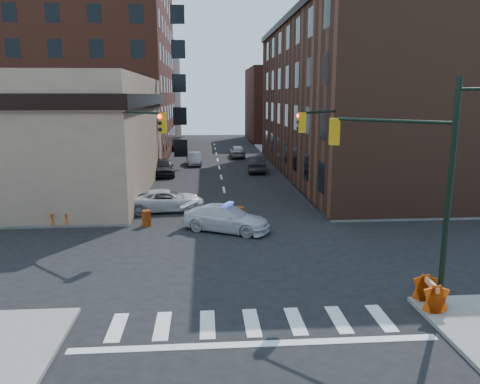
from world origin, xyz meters
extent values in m
plane|color=black|center=(0.00, 0.00, 0.00)|extent=(140.00, 140.00, 0.00)
cube|color=gray|center=(-23.00, 32.75, 0.07)|extent=(34.00, 54.50, 0.15)
cube|color=gray|center=(23.00, 32.75, 0.07)|extent=(34.00, 54.50, 0.15)
cube|color=#A18469|center=(-17.00, 16.50, 4.50)|extent=(22.00, 22.00, 9.00)
cube|color=#57281B|center=(-18.50, 40.00, 12.00)|extent=(25.00, 25.00, 24.00)
cube|color=#512F20|center=(13.00, 22.50, 7.00)|extent=(14.00, 34.00, 14.00)
cube|color=brown|center=(-16.00, 62.00, 8.00)|extent=(20.00, 18.00, 16.00)
cube|color=#57281B|center=(14.00, 58.00, 6.00)|extent=(16.00, 16.00, 12.00)
cylinder|color=black|center=(6.80, -6.30, 4.15)|extent=(0.20, 0.20, 8.00)
cylinder|color=black|center=(6.80, -6.30, 0.40)|extent=(0.44, 0.44, 0.50)
cylinder|color=black|center=(5.21, -4.71, 6.65)|extent=(3.27, 3.27, 0.12)
cube|color=#BF8C0C|center=(3.62, -3.12, 6.15)|extent=(0.35, 0.35, 1.05)
sphere|color=#FF0C05|center=(3.77, -2.96, 6.50)|extent=(0.22, 0.22, 0.22)
sphere|color=black|center=(3.77, -2.96, 6.17)|extent=(0.22, 0.22, 0.22)
sphere|color=black|center=(3.77, -2.96, 5.84)|extent=(0.22, 0.22, 0.22)
cylinder|color=black|center=(-6.80, 6.30, 4.15)|extent=(0.20, 0.20, 8.00)
cylinder|color=black|center=(-6.80, 6.30, 0.40)|extent=(0.44, 0.44, 0.50)
cylinder|color=black|center=(-5.21, 4.71, 6.65)|extent=(3.27, 3.27, 0.12)
cube|color=#BF8C0C|center=(-3.62, 3.12, 6.15)|extent=(0.35, 0.35, 1.05)
sphere|color=#FF0C05|center=(-3.77, 2.96, 6.50)|extent=(0.22, 0.22, 0.22)
sphere|color=black|center=(-3.77, 2.96, 6.17)|extent=(0.22, 0.22, 0.22)
sphere|color=black|center=(-3.77, 2.96, 5.84)|extent=(0.22, 0.22, 0.22)
cylinder|color=black|center=(6.80, 6.30, 4.15)|extent=(0.20, 0.20, 8.00)
cylinder|color=black|center=(6.80, 6.30, 0.40)|extent=(0.44, 0.44, 0.50)
cylinder|color=black|center=(5.21, 4.71, 6.65)|extent=(3.27, 3.27, 0.12)
cube|color=#BF8C0C|center=(3.62, 3.12, 6.15)|extent=(0.35, 0.35, 1.05)
sphere|color=#FF0C05|center=(3.46, 3.27, 6.50)|extent=(0.22, 0.22, 0.22)
sphere|color=black|center=(3.46, 3.27, 6.17)|extent=(0.22, 0.22, 0.22)
sphere|color=black|center=(3.46, 3.27, 5.84)|extent=(0.22, 0.22, 0.22)
cylinder|color=black|center=(7.50, 26.00, 1.45)|extent=(0.24, 0.24, 2.60)
sphere|color=brown|center=(7.50, 26.00, 3.50)|extent=(3.00, 3.00, 3.00)
cylinder|color=black|center=(7.50, 34.00, 1.45)|extent=(0.24, 0.24, 2.60)
sphere|color=brown|center=(7.50, 34.00, 3.50)|extent=(3.00, 3.00, 3.00)
imported|color=silver|center=(-0.34, 4.26, 0.73)|extent=(5.43, 4.07, 1.46)
imported|color=silver|center=(-4.09, 9.23, 0.71)|extent=(5.36, 2.97, 1.42)
imported|color=black|center=(-5.50, 23.34, 0.83)|extent=(2.56, 5.06, 1.65)
imported|color=gray|center=(-2.74, 30.05, 0.69)|extent=(1.87, 4.32, 1.38)
imported|color=black|center=(-5.50, 45.41, 0.81)|extent=(2.65, 5.70, 1.61)
imported|color=black|center=(3.66, 24.83, 0.79)|extent=(2.03, 4.93, 1.59)
imported|color=gray|center=(2.50, 36.11, 0.75)|extent=(1.81, 4.43, 1.51)
imported|color=black|center=(-9.82, 8.32, 1.02)|extent=(0.76, 0.68, 1.74)
imported|color=black|center=(-10.62, 8.52, 0.94)|extent=(0.95, 0.86, 1.59)
imported|color=#212832|center=(-9.90, 7.62, 1.00)|extent=(1.08, 0.76, 1.69)
cylinder|color=#E1500A|center=(0.43, 5.15, 0.57)|extent=(0.85, 0.85, 1.15)
cylinder|color=#CA5E09|center=(-4.99, 5.60, 0.47)|extent=(0.62, 0.62, 0.93)
camera|label=1|loc=(-1.50, -21.32, 7.56)|focal=35.00mm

